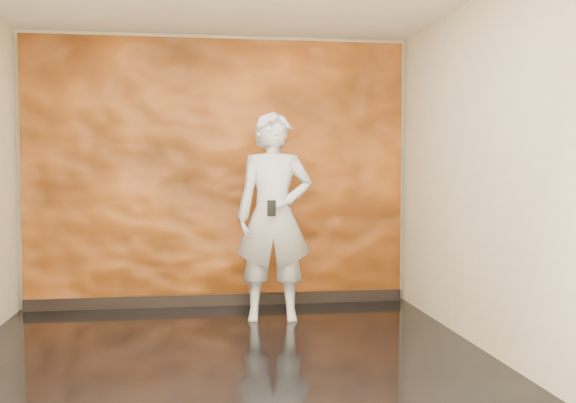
# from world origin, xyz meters

# --- Properties ---
(room) EXTENTS (4.02, 4.02, 2.81)m
(room) POSITION_xyz_m (0.00, 0.00, 1.40)
(room) COLOR black
(room) RESTS_ON ground
(feature_wall) EXTENTS (3.90, 0.06, 2.75)m
(feature_wall) POSITION_xyz_m (0.00, 1.96, 1.38)
(feature_wall) COLOR orange
(feature_wall) RESTS_ON ground
(baseboard) EXTENTS (3.90, 0.04, 0.12)m
(baseboard) POSITION_xyz_m (0.00, 1.92, 0.06)
(baseboard) COLOR black
(baseboard) RESTS_ON ground
(man) EXTENTS (0.76, 0.55, 1.96)m
(man) POSITION_xyz_m (0.49, 1.25, 0.98)
(man) COLOR #9599A3
(man) RESTS_ON ground
(phone) EXTENTS (0.08, 0.02, 0.15)m
(phone) POSITION_xyz_m (0.44, 0.98, 1.07)
(phone) COLOR black
(phone) RESTS_ON man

